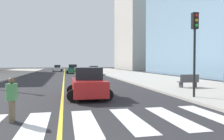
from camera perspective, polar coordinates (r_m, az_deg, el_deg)
sidewalk_kerb_east at (r=27.09m, az=14.19°, el=-2.82°), size 10.00×120.00×0.15m
crosswalk_paint at (r=8.48m, az=-13.37°, el=-13.56°), size 13.50×4.00×0.01m
lane_divider_paint at (r=44.24m, az=-12.43°, el=-1.11°), size 0.16×80.00×0.01m
parking_garage_concrete at (r=79.61m, az=9.04°, el=10.07°), size 18.00×24.00×27.33m
car_green_nearest at (r=47.20m, az=-10.27°, el=0.19°), size 2.82×4.43×1.95m
car_red_second at (r=14.25m, az=-6.29°, el=-3.52°), size 2.78×4.43×1.97m
car_white_third at (r=59.02m, az=-14.10°, el=0.40°), size 2.53×3.97×1.75m
car_gray_fourth at (r=41.48m, az=-4.88°, el=-0.17°), size 2.50×3.89×1.70m
traffic_light_near_corner at (r=14.40m, az=20.92°, el=7.81°), size 0.36×0.41×5.19m
park_bench at (r=19.81m, az=19.46°, el=-2.78°), size 1.82×0.64×1.12m
pedestrian_crossing at (r=9.15m, az=-24.85°, el=-6.60°), size 0.42×0.42×1.70m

